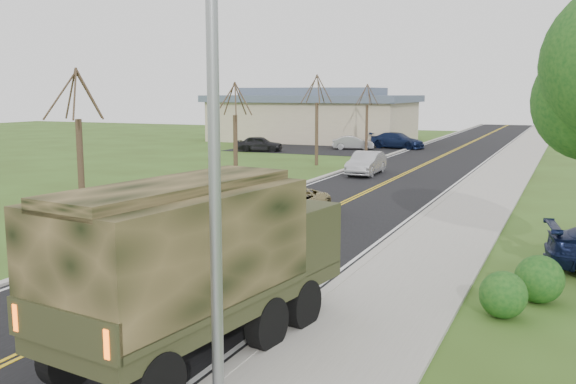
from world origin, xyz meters
The scene contains 17 objects.
ground centered at (0.00, 0.00, 0.00)m, with size 160.00×160.00×0.00m, color #354918.
road centered at (0.00, 40.00, 0.01)m, with size 8.00×120.00×0.01m, color black.
curb_right centered at (4.15, 40.00, 0.06)m, with size 0.30×120.00×0.12m, color #9E998E.
sidewalk_right centered at (5.90, 40.00, 0.05)m, with size 3.20×120.00×0.10m, color #9E998E.
curb_left centered at (-4.15, 40.00, 0.05)m, with size 0.30×120.00×0.10m, color #9E998E.
street_light centered at (4.90, -0.50, 4.43)m, with size 1.65×0.22×8.00m.
bare_tree_a centered at (-7.00, 10.00, 2.63)m, with size 1.93×2.26×6.08m.
bare_tree_b centered at (-7.00, 22.00, 2.48)m, with size 1.83×2.14×5.73m.
bare_tree_c centered at (-7.00, 34.00, 2.78)m, with size 2.04×2.39×6.42m.
bare_tree_d centered at (-7.00, 46.00, 2.55)m, with size 1.88×2.20×5.91m.
commercial_building centered at (-15.98, 55.97, 2.69)m, with size 25.50×21.50×5.65m.
military_truck centered at (3.17, 1.93, 2.03)m, with size 3.40×7.37×3.55m.
suv_champagne centered at (-0.80, 15.19, 0.62)m, with size 2.07×4.49×1.25m, color #908251.
sedan_silver centered at (-2.14, 30.24, 0.74)m, with size 1.56×4.47×1.47m, color #B7B8BD.
lot_car_dark centered at (-15.54, 42.00, 0.69)m, with size 1.62×4.02×1.37m, color black.
lot_car_silver centered at (-8.63, 47.20, 0.62)m, with size 1.32×3.77×1.24m, color #A5A4A9.
lot_car_navy centered at (-5.21, 49.93, 0.74)m, with size 2.08×5.11×1.48m, color #0F1A3A.
Camera 1 is at (9.77, -8.55, 5.18)m, focal length 40.00 mm.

